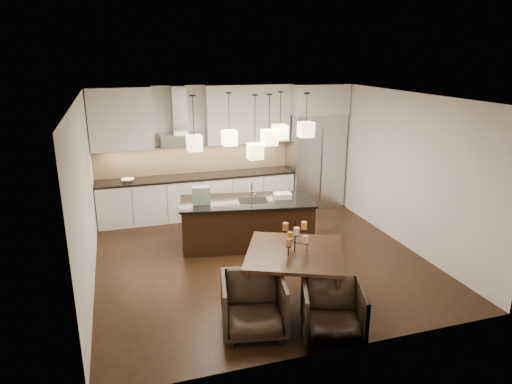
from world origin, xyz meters
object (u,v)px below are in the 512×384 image
object	(u,v)px
armchair_left	(253,305)
armchair_right	(333,312)
refrigerator	(315,160)
island_body	(247,224)
dining_table	(294,277)

from	to	relation	value
armchair_left	armchair_right	distance (m)	1.00
refrigerator	island_body	distance (m)	2.85
armchair_right	dining_table	bearing A→B (deg)	118.04
armchair_left	dining_table	bearing A→B (deg)	45.30
island_body	armchair_right	xyz separation A→B (m)	(0.21, -3.11, -0.06)
armchair_left	armchair_right	size ratio (longest dim) A/B	1.06
armchair_right	armchair_left	bearing A→B (deg)	174.68
refrigerator	dining_table	world-z (taller)	refrigerator
island_body	dining_table	bearing A→B (deg)	-78.12
island_body	armchair_left	bearing A→B (deg)	-94.42
island_body	armchair_right	world-z (taller)	island_body
island_body	armchair_right	distance (m)	3.12
dining_table	armchair_left	world-z (taller)	dining_table
armchair_left	refrigerator	bearing A→B (deg)	68.52
refrigerator	dining_table	size ratio (longest dim) A/B	1.63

